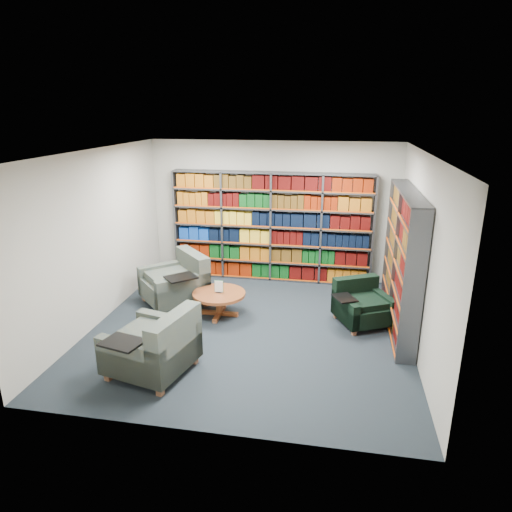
% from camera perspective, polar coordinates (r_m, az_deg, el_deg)
% --- Properties ---
extents(room_shell, '(5.02, 5.02, 2.82)m').
position_cam_1_polar(room_shell, '(6.93, -0.88, 1.24)').
color(room_shell, black).
rests_on(room_shell, ground).
extents(bookshelf_back, '(4.00, 0.28, 2.20)m').
position_cam_1_polar(bookshelf_back, '(9.23, 1.93, 3.58)').
color(bookshelf_back, '#47494F').
rests_on(bookshelf_back, ground).
extents(bookshelf_right, '(0.28, 2.50, 2.20)m').
position_cam_1_polar(bookshelf_right, '(7.54, 17.78, -0.63)').
color(bookshelf_right, '#47494F').
rests_on(bookshelf_right, ground).
extents(chair_teal_left, '(1.42, 1.42, 0.91)m').
position_cam_1_polar(chair_teal_left, '(8.40, -9.61, -3.39)').
color(chair_teal_left, '#0B2039').
rests_on(chair_teal_left, ground).
extents(chair_green_right, '(1.06, 1.05, 0.72)m').
position_cam_1_polar(chair_green_right, '(7.77, 12.97, -6.07)').
color(chair_green_right, black).
rests_on(chair_green_right, ground).
extents(chair_teal_front, '(1.20, 1.29, 0.91)m').
position_cam_1_polar(chair_teal_front, '(6.29, -12.27, -11.26)').
color(chair_teal_front, '#0B2039').
rests_on(chair_teal_front, ground).
extents(coffee_table, '(0.90, 0.90, 0.63)m').
position_cam_1_polar(coffee_table, '(7.80, -4.64, -5.15)').
color(coffee_table, brown).
rests_on(coffee_table, ground).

